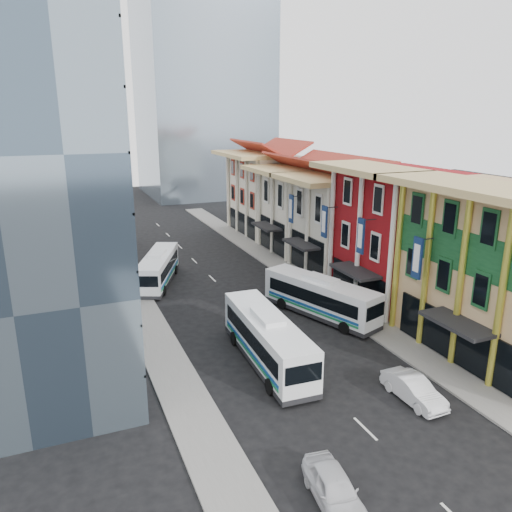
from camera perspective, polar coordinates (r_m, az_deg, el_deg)
name	(u,v)px	position (r m, az deg, el deg)	size (l,w,h in m)	color
ground	(376,439)	(29.19, 13.56, -19.69)	(200.00, 200.00, 0.00)	black
sidewalk_right	(316,288)	(49.80, 6.84, -3.68)	(3.00, 90.00, 0.15)	slate
sidewalk_left	(143,314)	(44.50, -12.80, -6.45)	(3.00, 90.00, 0.15)	slate
shophouse_tan	(507,275)	(38.79, 26.80, -1.92)	(8.00, 14.00, 12.00)	tan
shophouse_red	(398,236)	(47.10, 15.92, 2.18)	(8.00, 10.00, 12.00)	maroon
shophouse_cream_near	(342,226)	(54.87, 9.77, 3.43)	(8.00, 9.00, 10.00)	silver
shophouse_cream_mid	(303,211)	(62.50, 5.41, 5.14)	(8.00, 9.00, 10.00)	silver
shophouse_cream_far	(269,195)	(71.72, 1.50, 7.03)	(8.00, 12.00, 11.00)	silver
office_tower	(8,141)	(37.86, -26.45, 11.68)	(12.00, 26.00, 30.00)	#3B4C5E
office_block_far	(40,203)	(61.55, -23.42, 5.60)	(10.00, 18.00, 14.00)	gray
bus_left_near	(268,338)	(34.80, 1.32, -9.41)	(2.72, 11.62, 3.73)	white
bus_left_far	(158,268)	(51.52, -11.11, -1.32)	(2.44, 10.43, 3.34)	silver
bus_right	(320,296)	(42.83, 7.37, -4.60)	(2.62, 11.17, 3.58)	white
sedan_left	(334,489)	(24.71, 8.96, -24.80)	(1.81, 4.49, 1.52)	silver
sedan_right	(413,389)	(32.60, 17.56, -14.33)	(1.59, 4.54, 1.50)	silver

